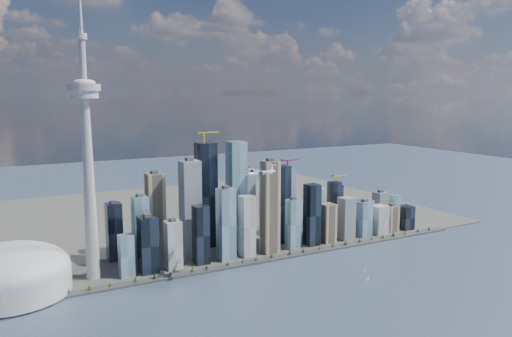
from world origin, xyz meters
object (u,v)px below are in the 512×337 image
dome_stadium (9,273)px  sailboat_east (368,278)px  needle_tower (88,154)px  airplane (261,173)px  sailboat_west (365,269)px

dome_stadium → sailboat_east: bearing=-21.6°
needle_tower → dome_stadium: 241.40m
airplane → sailboat_east: airplane is taller
needle_tower → dome_stadium: needle_tower is taller
dome_stadium → sailboat_east: 636.63m
airplane → sailboat_west: airplane is taller
airplane → sailboat_east: size_ratio=6.49×
dome_stadium → sailboat_east: (591.01, -233.90, -35.94)m
sailboat_east → airplane: bearing=150.8°
dome_stadium → sailboat_west: bearing=-17.3°
airplane → sailboat_east: bearing=-40.5°
airplane → sailboat_west: bearing=-26.9°
needle_tower → sailboat_west: needle_tower is taller
sailboat_west → sailboat_east: bearing=-113.1°
needle_tower → sailboat_east: (451.01, -243.90, -232.34)m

